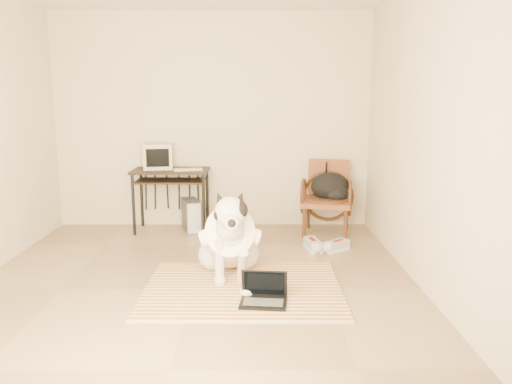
{
  "coord_description": "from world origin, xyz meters",
  "views": [
    {
      "loc": [
        0.52,
        -4.15,
        1.67
      ],
      "look_at": [
        0.55,
        0.27,
        0.82
      ],
      "focal_mm": 35.0,
      "sensor_mm": 36.0,
      "label": 1
    }
  ],
  "objects_px": {
    "pc_tower": "(191,215)",
    "rattan_chair": "(327,197)",
    "crt_monitor": "(158,156)",
    "computer_desk": "(171,178)",
    "laptop": "(264,295)",
    "backpack": "(331,188)",
    "dog": "(229,240)"
  },
  "relations": [
    {
      "from": "rattan_chair",
      "to": "dog",
      "type": "bearing_deg",
      "value": -126.34
    },
    {
      "from": "computer_desk",
      "to": "rattan_chair",
      "type": "xyz_separation_m",
      "value": [
        1.93,
        -0.1,
        -0.22
      ]
    },
    {
      "from": "dog",
      "to": "backpack",
      "type": "bearing_deg",
      "value": 52.26
    },
    {
      "from": "pc_tower",
      "to": "rattan_chair",
      "type": "xyz_separation_m",
      "value": [
        1.69,
        -0.12,
        0.25
      ]
    },
    {
      "from": "computer_desk",
      "to": "crt_monitor",
      "type": "bearing_deg",
      "value": 153.6
    },
    {
      "from": "computer_desk",
      "to": "backpack",
      "type": "distance_m",
      "value": 1.98
    },
    {
      "from": "dog",
      "to": "laptop",
      "type": "xyz_separation_m",
      "value": [
        0.31,
        -0.65,
        -0.27
      ]
    },
    {
      "from": "pc_tower",
      "to": "backpack",
      "type": "relative_size",
      "value": 0.97
    },
    {
      "from": "crt_monitor",
      "to": "pc_tower",
      "type": "xyz_separation_m",
      "value": [
        0.4,
        -0.06,
        -0.74
      ]
    },
    {
      "from": "laptop",
      "to": "backpack",
      "type": "xyz_separation_m",
      "value": [
        0.87,
        2.16,
        0.49
      ]
    },
    {
      "from": "pc_tower",
      "to": "backpack",
      "type": "bearing_deg",
      "value": -4.32
    },
    {
      "from": "laptop",
      "to": "rattan_chair",
      "type": "distance_m",
      "value": 2.36
    },
    {
      "from": "crt_monitor",
      "to": "pc_tower",
      "type": "relative_size",
      "value": 0.87
    },
    {
      "from": "laptop",
      "to": "pc_tower",
      "type": "xyz_separation_m",
      "value": [
        -0.87,
        2.29,
        0.11
      ]
    },
    {
      "from": "computer_desk",
      "to": "crt_monitor",
      "type": "distance_m",
      "value": 0.32
    },
    {
      "from": "pc_tower",
      "to": "dog",
      "type": "bearing_deg",
      "value": -71.18
    },
    {
      "from": "dog",
      "to": "crt_monitor",
      "type": "distance_m",
      "value": 2.04
    },
    {
      "from": "computer_desk",
      "to": "pc_tower",
      "type": "bearing_deg",
      "value": 4.01
    },
    {
      "from": "dog",
      "to": "laptop",
      "type": "distance_m",
      "value": 0.77
    },
    {
      "from": "dog",
      "to": "rattan_chair",
      "type": "distance_m",
      "value": 1.9
    },
    {
      "from": "crt_monitor",
      "to": "rattan_chair",
      "type": "height_order",
      "value": "crt_monitor"
    },
    {
      "from": "crt_monitor",
      "to": "backpack",
      "type": "xyz_separation_m",
      "value": [
        2.13,
        -0.19,
        -0.36
      ]
    },
    {
      "from": "laptop",
      "to": "pc_tower",
      "type": "relative_size",
      "value": 0.89
    },
    {
      "from": "dog",
      "to": "backpack",
      "type": "height_order",
      "value": "dog"
    },
    {
      "from": "dog",
      "to": "crt_monitor",
      "type": "relative_size",
      "value": 3.09
    },
    {
      "from": "pc_tower",
      "to": "backpack",
      "type": "distance_m",
      "value": 1.78
    },
    {
      "from": "dog",
      "to": "rattan_chair",
      "type": "height_order",
      "value": "rattan_chair"
    },
    {
      "from": "laptop",
      "to": "backpack",
      "type": "relative_size",
      "value": 0.86
    },
    {
      "from": "crt_monitor",
      "to": "backpack",
      "type": "relative_size",
      "value": 0.85
    },
    {
      "from": "dog",
      "to": "laptop",
      "type": "relative_size",
      "value": 3.03
    },
    {
      "from": "pc_tower",
      "to": "backpack",
      "type": "xyz_separation_m",
      "value": [
        1.73,
        -0.13,
        0.37
      ]
    },
    {
      "from": "laptop",
      "to": "computer_desk",
      "type": "relative_size",
      "value": 0.43
    }
  ]
}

